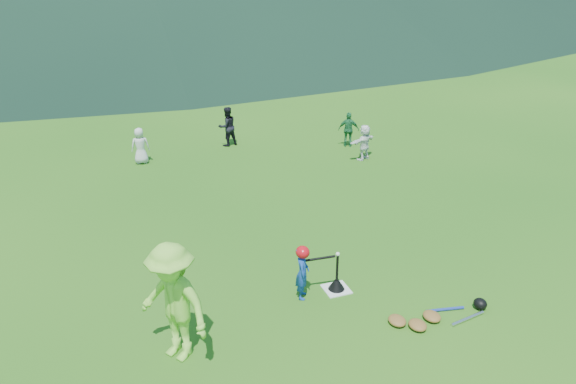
% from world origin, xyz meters
% --- Properties ---
extents(ground, '(120.00, 120.00, 0.00)m').
position_xyz_m(ground, '(0.00, 0.00, 0.00)').
color(ground, '#1E5814').
rests_on(ground, ground).
extents(home_plate, '(0.45, 0.45, 0.02)m').
position_xyz_m(home_plate, '(0.00, 0.00, 0.01)').
color(home_plate, silver).
rests_on(home_plate, ground).
extents(baseball, '(0.08, 0.08, 0.08)m').
position_xyz_m(baseball, '(0.00, 0.00, 0.74)').
color(baseball, white).
rests_on(baseball, batting_tee).
extents(batter_child, '(0.36, 0.42, 0.98)m').
position_xyz_m(batter_child, '(-0.66, 0.01, 0.49)').
color(batter_child, '#163F9E').
rests_on(batter_child, ground).
extents(adult_coach, '(1.30, 1.41, 1.90)m').
position_xyz_m(adult_coach, '(-3.00, -0.77, 0.95)').
color(adult_coach, '#89D83F').
rests_on(adult_coach, ground).
extents(fielder_a, '(0.54, 0.38, 1.04)m').
position_xyz_m(fielder_a, '(-2.48, 7.82, 0.52)').
color(fielder_a, silver).
rests_on(fielder_a, ground).
extents(fielder_b, '(0.69, 0.59, 1.22)m').
position_xyz_m(fielder_b, '(0.23, 8.48, 0.61)').
color(fielder_b, black).
rests_on(fielder_b, ground).
extents(fielder_c, '(0.68, 0.53, 1.08)m').
position_xyz_m(fielder_c, '(3.69, 7.08, 0.54)').
color(fielder_c, '#22713D').
rests_on(fielder_c, ground).
extents(fielder_d, '(1.01, 0.66, 1.04)m').
position_xyz_m(fielder_d, '(3.61, 5.89, 0.52)').
color(fielder_d, white).
rests_on(fielder_d, ground).
extents(batting_tee, '(0.30, 0.30, 0.68)m').
position_xyz_m(batting_tee, '(0.00, 0.00, 0.13)').
color(batting_tee, black).
rests_on(batting_tee, home_plate).
extents(batter_gear, '(0.73, 0.26, 0.34)m').
position_xyz_m(batter_gear, '(-0.64, 0.01, 0.89)').
color(batter_gear, red).
rests_on(batter_gear, ground).
extents(equipment_pile, '(1.80, 0.58, 0.19)m').
position_xyz_m(equipment_pile, '(1.11, -1.37, 0.07)').
color(equipment_pile, olive).
rests_on(equipment_pile, ground).
extents(outfield_fence, '(70.07, 0.08, 1.33)m').
position_xyz_m(outfield_fence, '(0.00, 28.00, 0.70)').
color(outfield_fence, gray).
rests_on(outfield_fence, ground).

